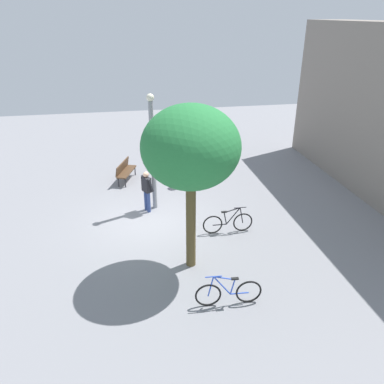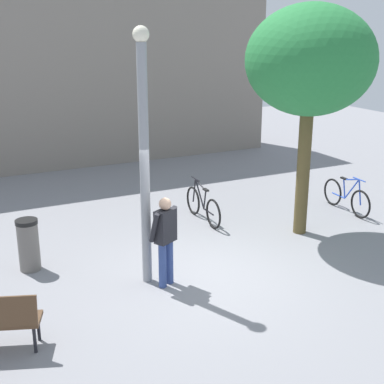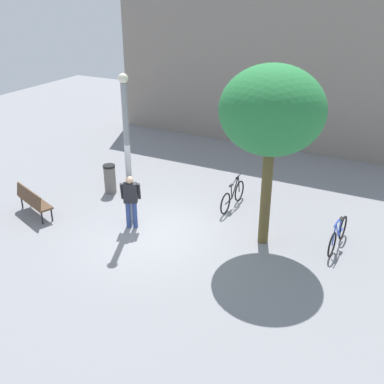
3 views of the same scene
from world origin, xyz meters
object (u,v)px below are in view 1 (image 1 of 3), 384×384
object	(u,v)px
plaza_tree	(191,148)
trash_bin	(183,175)
park_bench	(125,170)
bicycle_black	(228,223)
person_by_lamppost	(147,189)
bicycle_blue	(228,293)
lamppost	(153,149)

from	to	relation	value
plaza_tree	trash_bin	size ratio (longest dim) A/B	4.89
park_bench	bicycle_black	world-z (taller)	bicycle_black
bicycle_black	trash_bin	bearing A→B (deg)	-167.75
person_by_lamppost	bicycle_blue	size ratio (longest dim) A/B	0.92
plaza_tree	bicycle_blue	world-z (taller)	plaza_tree
person_by_lamppost	bicycle_black	xyz separation A→B (m)	(2.14, 2.68, -0.58)
person_by_lamppost	plaza_tree	xyz separation A→B (m)	(3.79, 1.04, 2.84)
park_bench	plaza_tree	distance (m)	7.92
person_by_lamppost	plaza_tree	size ratio (longest dim) A/B	0.33
lamppost	park_bench	bearing A→B (deg)	-159.60
person_by_lamppost	park_bench	size ratio (longest dim) A/B	1.00
lamppost	plaza_tree	bearing A→B (deg)	10.15
lamppost	plaza_tree	xyz separation A→B (m)	(4.03, 0.72, 1.34)
park_bench	bicycle_blue	xyz separation A→B (m)	(8.92, 2.47, -0.16)
lamppost	person_by_lamppost	bearing A→B (deg)	-52.71
person_by_lamppost	trash_bin	bearing A→B (deg)	140.02
bicycle_blue	trash_bin	distance (m)	7.83
person_by_lamppost	trash_bin	xyz separation A→B (m)	(-2.10, 1.76, -0.45)
plaza_tree	bicycle_black	bearing A→B (deg)	135.03
lamppost	bicycle_blue	size ratio (longest dim) A/B	2.51
park_bench	trash_bin	size ratio (longest dim) A/B	1.63
bicycle_black	lamppost	bearing A→B (deg)	-135.19
person_by_lamppost	park_bench	distance (m)	3.32
park_bench	bicycle_blue	size ratio (longest dim) A/B	0.92
park_bench	bicycle_blue	world-z (taller)	bicycle_blue
person_by_lamppost	plaza_tree	world-z (taller)	plaza_tree
park_bench	trash_bin	distance (m)	2.77
bicycle_blue	bicycle_black	world-z (taller)	same
lamppost	person_by_lamppost	xyz separation A→B (m)	(0.24, -0.31, -1.50)
park_bench	bicycle_blue	distance (m)	9.26
person_by_lamppost	trash_bin	size ratio (longest dim) A/B	1.63
park_bench	plaza_tree	xyz separation A→B (m)	(6.99, 1.82, 3.26)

